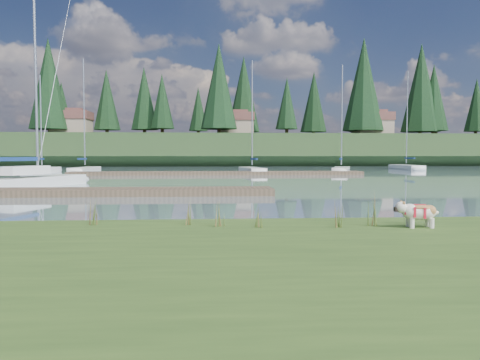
{
  "coord_description": "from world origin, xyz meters",
  "views": [
    {
      "loc": [
        1.15,
        -11.7,
        1.75
      ],
      "look_at": [
        1.92,
        -0.5,
        1.15
      ],
      "focal_mm": 35.0,
      "sensor_mm": 36.0,
      "label": 1
    }
  ],
  "objects": [
    {
      "name": "weed_1",
      "position": [
        1.41,
        -2.56,
        0.57
      ],
      "size": [
        0.17,
        0.14,
        0.52
      ],
      "color": "#475B23",
      "rests_on": "bank"
    },
    {
      "name": "ridge",
      "position": [
        0.0,
        73.0,
        2.5
      ],
      "size": [
        200.0,
        20.0,
        5.0
      ],
      "primitive_type": "cube",
      "color": "#1F3419",
      "rests_on": "ground"
    },
    {
      "name": "sailboat_bg_1",
      "position": [
        -10.96,
        36.03,
        0.33
      ],
      "size": [
        1.64,
        7.57,
        11.3
      ],
      "rotation": [
        0.0,
        0.0,
        1.55
      ],
      "color": "white",
      "rests_on": "ground"
    },
    {
      "name": "house_1",
      "position": [
        6.0,
        71.0,
        7.31
      ],
      "size": [
        6.3,
        5.3,
        4.65
      ],
      "color": "gray",
      "rests_on": "ridge"
    },
    {
      "name": "conifer_6",
      "position": [
        28.0,
        68.0,
        13.99
      ],
      "size": [
        7.04,
        7.04,
        17.0
      ],
      "color": "#382619",
      "rests_on": "ridge"
    },
    {
      "name": "house_0",
      "position": [
        -22.0,
        70.0,
        7.31
      ],
      "size": [
        6.3,
        5.3,
        4.65
      ],
      "color": "gray",
      "rests_on": "ridge"
    },
    {
      "name": "conifer_2",
      "position": [
        -25.0,
        68.0,
        13.54
      ],
      "size": [
        6.6,
        6.6,
        16.05
      ],
      "color": "#382619",
      "rests_on": "ridge"
    },
    {
      "name": "sailboat_bg_5",
      "position": [
        25.4,
        44.69,
        0.32
      ],
      "size": [
        1.96,
        8.56,
        12.09
      ],
      "rotation": [
        0.0,
        0.0,
        1.54
      ],
      "color": "white",
      "rests_on": "ground"
    },
    {
      "name": "sailboat_bg_4",
      "position": [
        14.55,
        34.42,
        0.33
      ],
      "size": [
        3.69,
        7.29,
        10.73
      ],
      "rotation": [
        0.0,
        0.0,
        1.24
      ],
      "color": "white",
      "rests_on": "ground"
    },
    {
      "name": "dock_far",
      "position": [
        2.0,
        30.0,
        0.15
      ],
      "size": [
        26.0,
        2.2,
        0.3
      ],
      "primitive_type": "cube",
      "color": "#4C3D2C",
      "rests_on": "ground"
    },
    {
      "name": "conifer_3",
      "position": [
        -10.0,
        72.0,
        11.74
      ],
      "size": [
        4.84,
        4.84,
        12.25
      ],
      "color": "#382619",
      "rests_on": "ridge"
    },
    {
      "name": "weed_4",
      "position": [
        2.13,
        -2.78,
        0.52
      ],
      "size": [
        0.17,
        0.14,
        0.41
      ],
      "color": "#475B23",
      "rests_on": "bank"
    },
    {
      "name": "sailboat_bg_0",
      "position": [
        -14.81,
        35.25,
        0.33
      ],
      "size": [
        2.09,
        6.58,
        9.56
      ],
      "rotation": [
        0.0,
        0.0,
        1.44
      ],
      "color": "white",
      "rests_on": "ground"
    },
    {
      "name": "bank",
      "position": [
        0.0,
        -6.0,
        0.17
      ],
      "size": [
        60.0,
        9.0,
        0.35
      ],
      "primitive_type": "cube",
      "color": "#334E1C",
      "rests_on": "ground"
    },
    {
      "name": "mud_lip",
      "position": [
        0.0,
        -1.6,
        0.07
      ],
      "size": [
        60.0,
        0.5,
        0.14
      ],
      "primitive_type": "cube",
      "color": "#33281C",
      "rests_on": "ground"
    },
    {
      "name": "house_2",
      "position": [
        30.0,
        69.0,
        7.31
      ],
      "size": [
        6.3,
        5.3,
        4.65
      ],
      "color": "gray",
      "rests_on": "ridge"
    },
    {
      "name": "ground",
      "position": [
        0.0,
        30.0,
        0.0
      ],
      "size": [
        200.0,
        200.0,
        0.0
      ],
      "primitive_type": "plane",
      "color": "#7B94A4",
      "rests_on": "ground"
    },
    {
      "name": "weed_3",
      "position": [
        -1.11,
        -2.22,
        0.6
      ],
      "size": [
        0.17,
        0.14,
        0.6
      ],
      "color": "#475B23",
      "rests_on": "bank"
    },
    {
      "name": "weed_2",
      "position": [
        3.69,
        -2.87,
        0.6
      ],
      "size": [
        0.17,
        0.14,
        0.6
      ],
      "color": "#475B23",
      "rests_on": "bank"
    },
    {
      "name": "weed_5",
      "position": [
        4.38,
        -2.68,
        0.64
      ],
      "size": [
        0.17,
        0.14,
        0.68
      ],
      "color": "#475B23",
      "rests_on": "bank"
    },
    {
      "name": "conifer_7",
      "position": [
        42.0,
        71.0,
        12.19
      ],
      "size": [
        5.28,
        5.28,
        13.2
      ],
      "color": "#382619",
      "rests_on": "ridge"
    },
    {
      "name": "sailboat_main",
      "position": [
        -8.31,
        14.91,
        0.42
      ],
      "size": [
        4.65,
        9.08,
        12.93
      ],
      "rotation": [
        0.0,
        0.0,
        1.23
      ],
      "color": "white",
      "rests_on": "ground"
    },
    {
      "name": "dock_near",
      "position": [
        -4.0,
        9.0,
        0.15
      ],
      "size": [
        16.0,
        2.0,
        0.3
      ],
      "primitive_type": "cube",
      "color": "#4C3D2C",
      "rests_on": "ground"
    },
    {
      "name": "conifer_4",
      "position": [
        3.0,
        66.0,
        13.09
      ],
      "size": [
        6.16,
        6.16,
        15.1
      ],
      "color": "#382619",
      "rests_on": "ridge"
    },
    {
      "name": "conifer_5",
      "position": [
        15.0,
        70.0,
        10.83
      ],
      "size": [
        3.96,
        3.96,
        10.35
      ],
      "color": "#382619",
      "rests_on": "ridge"
    },
    {
      "name": "sailboat_bg_3",
      "position": [
        5.33,
        33.85,
        0.33
      ],
      "size": [
        2.25,
        7.49,
        10.91
      ],
      "rotation": [
        0.0,
        0.0,
        1.68
      ],
      "color": "white",
      "rests_on": "ground"
    },
    {
      "name": "weed_0",
      "position": [
        0.76,
        -2.3,
        0.58
      ],
      "size": [
        0.17,
        0.14,
        0.54
      ],
      "color": "#475B23",
      "rests_on": "bank"
    },
    {
      "name": "bulldog",
      "position": [
        5.22,
        -2.98,
        0.66
      ],
      "size": [
        0.84,
        0.38,
        0.5
      ],
      "rotation": [
        0.0,
        0.0,
        3.1
      ],
      "color": "silver",
      "rests_on": "bank"
    }
  ]
}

